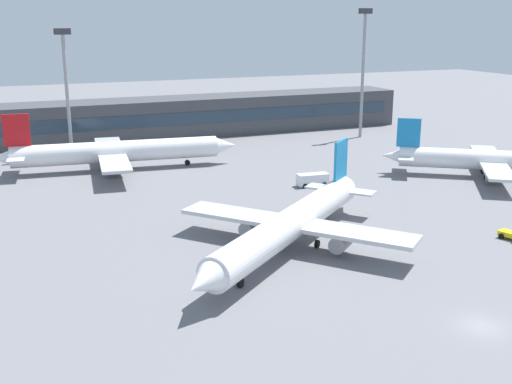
{
  "coord_description": "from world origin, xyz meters",
  "views": [
    {
      "loc": [
        -38.85,
        -39.71,
        26.89
      ],
      "look_at": [
        -5.29,
        40.0,
        3.0
      ],
      "focal_mm": 44.17,
      "sensor_mm": 36.0,
      "label": 1
    }
  ],
  "objects_px": {
    "airplane_far": "(119,152)",
    "floodlight_tower_east": "(66,83)",
    "airplane_mid": "(499,161)",
    "floodlight_tower_west": "(363,65)",
    "airplane_near": "(290,225)",
    "service_van_white": "(313,179)"
  },
  "relations": [
    {
      "from": "airplane_far",
      "to": "service_van_white",
      "type": "distance_m",
      "value": 36.62
    },
    {
      "from": "airplane_near",
      "to": "airplane_mid",
      "type": "relative_size",
      "value": 1.02
    },
    {
      "from": "airplane_far",
      "to": "service_van_white",
      "type": "relative_size",
      "value": 8.27
    },
    {
      "from": "airplane_near",
      "to": "floodlight_tower_west",
      "type": "distance_m",
      "value": 78.98
    },
    {
      "from": "airplane_mid",
      "to": "floodlight_tower_east",
      "type": "xyz_separation_m",
      "value": [
        -66.26,
        48.46,
        11.52
      ]
    },
    {
      "from": "airplane_far",
      "to": "floodlight_tower_west",
      "type": "height_order",
      "value": "floodlight_tower_west"
    },
    {
      "from": "airplane_far",
      "to": "airplane_mid",
      "type": "bearing_deg",
      "value": -28.06
    },
    {
      "from": "service_van_white",
      "to": "airplane_mid",
      "type": "bearing_deg",
      "value": -13.01
    },
    {
      "from": "floodlight_tower_east",
      "to": "airplane_far",
      "type": "bearing_deg",
      "value": -68.63
    },
    {
      "from": "service_van_white",
      "to": "airplane_near",
      "type": "bearing_deg",
      "value": -122.87
    },
    {
      "from": "airplane_mid",
      "to": "service_van_white",
      "type": "xyz_separation_m",
      "value": [
        -32.49,
        7.51,
        -1.91
      ]
    },
    {
      "from": "airplane_mid",
      "to": "floodlight_tower_west",
      "type": "height_order",
      "value": "floodlight_tower_west"
    },
    {
      "from": "airplane_far",
      "to": "floodlight_tower_east",
      "type": "xyz_separation_m",
      "value": [
        -6.5,
        16.61,
        11.2
      ]
    },
    {
      "from": "airplane_far",
      "to": "floodlight_tower_east",
      "type": "relative_size",
      "value": 1.77
    },
    {
      "from": "airplane_near",
      "to": "airplane_far",
      "type": "xyz_separation_m",
      "value": [
        -10.69,
        50.0,
        0.11
      ]
    },
    {
      "from": "airplane_near",
      "to": "service_van_white",
      "type": "relative_size",
      "value": 6.55
    },
    {
      "from": "service_van_white",
      "to": "floodlight_tower_east",
      "type": "xyz_separation_m",
      "value": [
        -33.76,
        40.95,
        13.43
      ]
    },
    {
      "from": "airplane_near",
      "to": "airplane_mid",
      "type": "height_order",
      "value": "airplane_near"
    },
    {
      "from": "airplane_near",
      "to": "floodlight_tower_east",
      "type": "distance_m",
      "value": 69.71
    },
    {
      "from": "floodlight_tower_east",
      "to": "airplane_near",
      "type": "bearing_deg",
      "value": -75.53
    },
    {
      "from": "airplane_mid",
      "to": "floodlight_tower_east",
      "type": "bearing_deg",
      "value": 143.82
    },
    {
      "from": "airplane_mid",
      "to": "airplane_far",
      "type": "height_order",
      "value": "airplane_far"
    }
  ]
}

